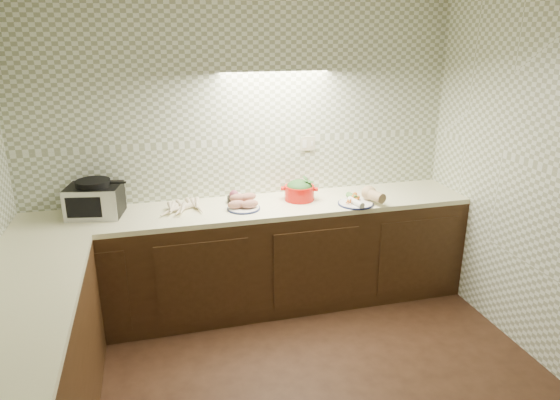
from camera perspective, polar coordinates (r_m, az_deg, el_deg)
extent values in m
cube|color=gray|center=(4.17, -4.03, 5.74)|extent=(3.60, 0.05, 2.60)
cube|color=beige|center=(4.31, 3.18, 6.47)|extent=(0.13, 0.01, 0.12)
cube|color=black|center=(4.20, -3.04, -6.73)|extent=(3.60, 0.60, 0.86)
cube|color=#FDFAC5|center=(4.03, -3.16, -0.95)|extent=(3.60, 0.60, 0.04)
cube|color=black|center=(4.04, -20.38, -0.05)|extent=(0.44, 0.36, 0.23)
cube|color=#A9A8AD|center=(3.90, -20.96, -0.78)|extent=(0.39, 0.08, 0.23)
cube|color=black|center=(3.90, -20.96, -0.78)|extent=(0.25, 0.05, 0.16)
cylinder|color=black|center=(4.00, -20.60, 1.83)|extent=(0.30, 0.30, 0.04)
cone|color=#F3E1C1|center=(3.95, -11.77, -1.07)|extent=(0.14, 0.23, 0.05)
cone|color=#F3E1C1|center=(3.95, -9.14, -1.00)|extent=(0.05, 0.22, 0.04)
cone|color=#F3E1C1|center=(3.94, -9.60, -1.06)|extent=(0.06, 0.21, 0.04)
cone|color=#F3E1C1|center=(4.04, -12.61, -0.69)|extent=(0.09, 0.21, 0.05)
cone|color=#F3E1C1|center=(3.95, -11.59, -1.02)|extent=(0.14, 0.19, 0.05)
cone|color=#F3E1C1|center=(4.05, -12.61, -0.68)|extent=(0.15, 0.16, 0.04)
cone|color=#F3E1C1|center=(4.07, -10.64, -0.37)|extent=(0.06, 0.19, 0.05)
cone|color=#F3E1C1|center=(3.93, -9.76, -1.03)|extent=(0.11, 0.22, 0.05)
cone|color=#F3E1C1|center=(3.99, -9.37, -0.32)|extent=(0.14, 0.19, 0.05)
cone|color=#F3E1C1|center=(3.91, -9.93, -0.86)|extent=(0.18, 0.18, 0.04)
cone|color=#F3E1C1|center=(3.95, -10.57, -0.77)|extent=(0.11, 0.22, 0.04)
cone|color=#F3E1C1|center=(4.01, -9.73, -0.35)|extent=(0.10, 0.22, 0.05)
cylinder|color=#161C47|center=(3.95, -4.17, -0.96)|extent=(0.26, 0.26, 0.01)
cylinder|color=white|center=(3.95, -4.18, -0.94)|extent=(0.25, 0.25, 0.02)
ellipsoid|color=#AB745A|center=(3.92, -4.98, -0.50)|extent=(0.15, 0.09, 0.07)
ellipsoid|color=#AB745A|center=(3.92, -3.47, -0.47)|extent=(0.15, 0.09, 0.07)
ellipsoid|color=#AB745A|center=(3.98, -4.25, -0.15)|extent=(0.15, 0.09, 0.07)
ellipsoid|color=#AB745A|center=(3.95, -4.78, 0.25)|extent=(0.15, 0.09, 0.07)
ellipsoid|color=#AB745A|center=(3.97, -3.71, 0.35)|extent=(0.15, 0.09, 0.07)
cylinder|color=black|center=(4.10, -5.08, 0.06)|extent=(0.14, 0.14, 0.05)
sphere|color=maroon|center=(4.09, -5.29, 0.62)|extent=(0.08, 0.08, 0.08)
sphere|color=silver|center=(4.11, -4.72, 0.58)|extent=(0.05, 0.05, 0.05)
cylinder|color=red|center=(4.14, 2.23, 0.83)|extent=(0.31, 0.31, 0.12)
cube|color=red|center=(4.14, 0.33, 1.34)|extent=(0.05, 0.06, 0.02)
cube|color=red|center=(4.13, 4.16, 1.23)|extent=(0.05, 0.06, 0.02)
ellipsoid|color=#3A6F2C|center=(4.13, 2.24, 1.48)|extent=(0.22, 0.22, 0.12)
cylinder|color=#161C47|center=(4.10, 8.64, -0.41)|extent=(0.29, 0.29, 0.01)
cylinder|color=white|center=(4.10, 8.64, -0.38)|extent=(0.27, 0.27, 0.02)
cone|color=#D55419|center=(4.10, 8.30, -0.01)|extent=(0.11, 0.16, 0.03)
cone|color=#D55419|center=(4.10, 7.94, 0.02)|extent=(0.13, 0.15, 0.03)
cone|color=#D55419|center=(4.11, 8.40, 0.07)|extent=(0.14, 0.14, 0.03)
cone|color=#D55419|center=(4.10, 8.30, 0.30)|extent=(0.10, 0.16, 0.03)
cone|color=#D55419|center=(4.09, 7.80, 0.24)|extent=(0.14, 0.14, 0.03)
cylinder|color=white|center=(4.03, 8.66, -0.25)|extent=(0.08, 0.19, 0.05)
cylinder|color=#397631|center=(4.16, 8.22, 0.40)|extent=(0.07, 0.12, 0.05)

